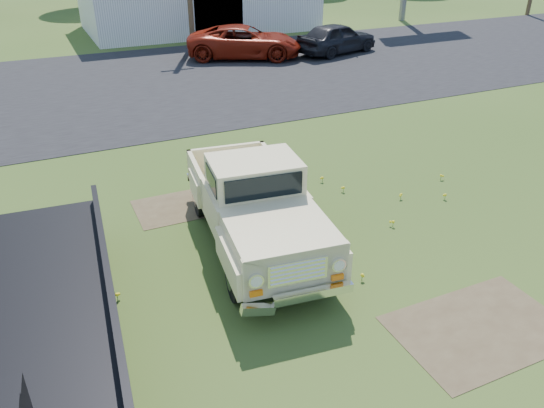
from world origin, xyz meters
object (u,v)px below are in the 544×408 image
(dark_sedan, at_px, (337,38))
(flatbed_trailer, at_px, (33,299))
(vintage_pickup_truck, at_px, (255,203))
(red_pickup, at_px, (245,42))

(dark_sedan, bearing_deg, flatbed_trailer, 122.21)
(vintage_pickup_truck, relative_size, flatbed_trailer, 0.76)
(flatbed_trailer, distance_m, red_pickup, 21.11)
(red_pickup, distance_m, dark_sedan, 4.92)
(red_pickup, bearing_deg, flatbed_trailer, 173.46)
(flatbed_trailer, bearing_deg, dark_sedan, 51.71)
(vintage_pickup_truck, relative_size, red_pickup, 0.97)
(red_pickup, bearing_deg, vintage_pickup_truck, -176.78)
(vintage_pickup_truck, height_order, flatbed_trailer, vintage_pickup_truck)
(vintage_pickup_truck, distance_m, flatbed_trailer, 4.65)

